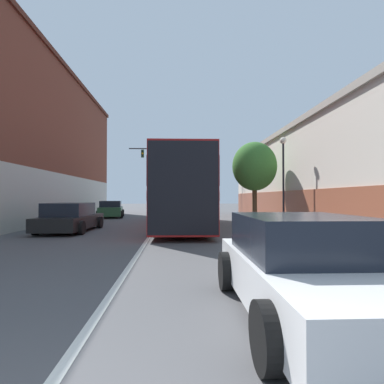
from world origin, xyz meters
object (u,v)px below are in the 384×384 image
Objects in this scene: hatchback_foreground at (305,268)px; street_tree_near at (255,167)px; parked_car_left_mid at (111,209)px; traffic_signal_gantry at (192,164)px; street_lamp at (283,174)px; bus at (183,190)px; parked_car_left_near at (71,218)px.

street_tree_near is at bearing -11.29° from hatchback_foreground.
parked_car_left_mid is 0.47× the size of traffic_signal_gantry.
hatchback_foreground is 0.87× the size of street_lamp.
hatchback_foreground is at bearing -89.82° from traffic_signal_gantry.
bus is 2.95× the size of parked_car_left_mid.
traffic_signal_gantry is at bearing -3.93° from bus.
traffic_signal_gantry is 13.97m from street_tree_near.
parked_car_left_mid is 10.26m from traffic_signal_gantry.
hatchback_foreground is 0.44× the size of traffic_signal_gantry.
parked_car_left_near is at bearing 179.65° from street_lamp.
parked_car_left_mid is 14.97m from street_lamp.
bus is 5.52m from street_lamp.
bus is 14.40m from traffic_signal_gantry.
traffic_signal_gantry reaches higher than street_tree_near.
parked_car_left_near is (-6.82, 10.64, -0.00)m from hatchback_foreground.
street_tree_near is at bearing 104.27° from street_lamp.
parked_car_left_near is 10.63m from street_lamp.
street_tree_near is at bearing -77.64° from traffic_signal_gantry.
street_lamp is 2.95m from street_tree_near.
parked_car_left_mid is (-7.08, 20.86, -0.00)m from hatchback_foreground.
parked_car_left_near reaches higher than parked_car_left_mid.
bus is 13.04m from hatchback_foreground.
bus is 3.19× the size of hatchback_foreground.
traffic_signal_gantry is at bearing 1.07° from hatchback_foreground.
hatchback_foreground is at bearing -102.17° from street_tree_near.
hatchback_foreground is (1.37, -12.89, -1.43)m from bus.
bus is at bearing 155.03° from street_lamp.
traffic_signal_gantry is 16.91m from street_lamp.
parked_car_left_near is 10.22m from parked_car_left_mid.
parked_car_left_mid is at bearing 19.62° from hatchback_foreground.
street_tree_near is (9.96, -7.49, 2.80)m from parked_car_left_mid.
street_lamp is at bearing -75.73° from street_tree_near.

